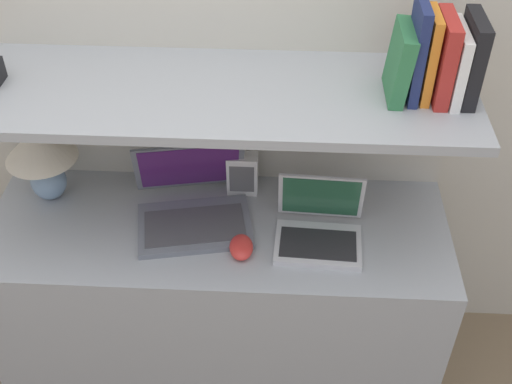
{
  "coord_description": "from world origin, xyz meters",
  "views": [
    {
      "loc": [
        0.19,
        -1.16,
        2.04
      ],
      "look_at": [
        0.12,
        0.25,
        0.85
      ],
      "focal_mm": 45.0,
      "sensor_mm": 36.0,
      "label": 1
    }
  ],
  "objects_px": {
    "book_black": "(471,59)",
    "laptop_small": "(319,228)",
    "router_box": "(242,174)",
    "book_orange": "(428,56)",
    "table_lamp": "(41,152)",
    "laptop_large": "(193,206)",
    "book_navy": "(416,51)",
    "book_white": "(456,63)",
    "book_red": "(443,58)",
    "computer_mouse": "(241,247)",
    "book_green": "(400,63)"
  },
  "relations": [
    {
      "from": "table_lamp",
      "to": "book_black",
      "type": "bearing_deg",
      "value": -2.54
    },
    {
      "from": "computer_mouse",
      "to": "book_orange",
      "type": "distance_m",
      "value": 0.74
    },
    {
      "from": "book_orange",
      "to": "book_green",
      "type": "bearing_deg",
      "value": 180.0
    },
    {
      "from": "book_white",
      "to": "computer_mouse",
      "type": "bearing_deg",
      "value": -162.96
    },
    {
      "from": "laptop_large",
      "to": "book_black",
      "type": "bearing_deg",
      "value": 1.97
    },
    {
      "from": "laptop_small",
      "to": "computer_mouse",
      "type": "bearing_deg",
      "value": -163.54
    },
    {
      "from": "book_orange",
      "to": "book_green",
      "type": "distance_m",
      "value": 0.07
    },
    {
      "from": "laptop_large",
      "to": "book_green",
      "type": "relative_size",
      "value": 2.06
    },
    {
      "from": "computer_mouse",
      "to": "book_orange",
      "type": "height_order",
      "value": "book_orange"
    },
    {
      "from": "book_navy",
      "to": "table_lamp",
      "type": "bearing_deg",
      "value": 177.13
    },
    {
      "from": "computer_mouse",
      "to": "router_box",
      "type": "relative_size",
      "value": 0.76
    },
    {
      "from": "laptop_large",
      "to": "book_orange",
      "type": "xyz_separation_m",
      "value": [
        0.63,
        0.03,
        0.51
      ]
    },
    {
      "from": "book_orange",
      "to": "book_green",
      "type": "xyz_separation_m",
      "value": [
        -0.07,
        0.0,
        -0.02
      ]
    },
    {
      "from": "computer_mouse",
      "to": "book_navy",
      "type": "xyz_separation_m",
      "value": [
        0.44,
        0.17,
        0.55
      ]
    },
    {
      "from": "table_lamp",
      "to": "book_white",
      "type": "xyz_separation_m",
      "value": [
        1.17,
        -0.05,
        0.36
      ]
    },
    {
      "from": "book_navy",
      "to": "book_orange",
      "type": "bearing_deg",
      "value": 0.0
    },
    {
      "from": "router_box",
      "to": "laptop_large",
      "type": "bearing_deg",
      "value": -136.02
    },
    {
      "from": "laptop_small",
      "to": "book_black",
      "type": "bearing_deg",
      "value": 15.82
    },
    {
      "from": "book_orange",
      "to": "book_navy",
      "type": "distance_m",
      "value": 0.03
    },
    {
      "from": "book_black",
      "to": "book_navy",
      "type": "relative_size",
      "value": 0.86
    },
    {
      "from": "book_green",
      "to": "book_white",
      "type": "bearing_deg",
      "value": 0.0
    },
    {
      "from": "book_red",
      "to": "laptop_large",
      "type": "bearing_deg",
      "value": -177.83
    },
    {
      "from": "router_box",
      "to": "book_orange",
      "type": "xyz_separation_m",
      "value": [
        0.49,
        -0.11,
        0.49
      ]
    },
    {
      "from": "book_red",
      "to": "book_orange",
      "type": "height_order",
      "value": "book_orange"
    },
    {
      "from": "computer_mouse",
      "to": "book_red",
      "type": "relative_size",
      "value": 0.49
    },
    {
      "from": "table_lamp",
      "to": "laptop_large",
      "type": "bearing_deg",
      "value": -9.52
    },
    {
      "from": "book_black",
      "to": "book_green",
      "type": "relative_size",
      "value": 1.16
    },
    {
      "from": "laptop_small",
      "to": "book_white",
      "type": "height_order",
      "value": "book_white"
    },
    {
      "from": "table_lamp",
      "to": "laptop_small",
      "type": "distance_m",
      "value": 0.87
    },
    {
      "from": "book_green",
      "to": "table_lamp",
      "type": "bearing_deg",
      "value": 177.03
    },
    {
      "from": "router_box",
      "to": "book_navy",
      "type": "relative_size",
      "value": 0.55
    },
    {
      "from": "router_box",
      "to": "book_orange",
      "type": "bearing_deg",
      "value": -12.97
    },
    {
      "from": "book_red",
      "to": "book_white",
      "type": "bearing_deg",
      "value": 0.0
    },
    {
      "from": "computer_mouse",
      "to": "book_green",
      "type": "bearing_deg",
      "value": 22.5
    },
    {
      "from": "book_black",
      "to": "book_white",
      "type": "height_order",
      "value": "book_black"
    },
    {
      "from": "book_red",
      "to": "router_box",
      "type": "bearing_deg",
      "value": 167.94
    },
    {
      "from": "book_black",
      "to": "book_green",
      "type": "distance_m",
      "value": 0.18
    },
    {
      "from": "table_lamp",
      "to": "book_white",
      "type": "height_order",
      "value": "book_white"
    },
    {
      "from": "book_navy",
      "to": "book_green",
      "type": "xyz_separation_m",
      "value": [
        -0.04,
        0.0,
        -0.03
      ]
    },
    {
      "from": "table_lamp",
      "to": "book_orange",
      "type": "bearing_deg",
      "value": -2.79
    },
    {
      "from": "book_white",
      "to": "book_navy",
      "type": "relative_size",
      "value": 0.75
    },
    {
      "from": "book_black",
      "to": "laptop_small",
      "type": "bearing_deg",
      "value": -164.18
    },
    {
      "from": "laptop_large",
      "to": "book_navy",
      "type": "relative_size",
      "value": 1.53
    },
    {
      "from": "book_green",
      "to": "laptop_small",
      "type": "bearing_deg",
      "value": -150.51
    },
    {
      "from": "computer_mouse",
      "to": "book_green",
      "type": "distance_m",
      "value": 0.68
    },
    {
      "from": "router_box",
      "to": "table_lamp",
      "type": "bearing_deg",
      "value": -174.52
    },
    {
      "from": "book_red",
      "to": "book_navy",
      "type": "bearing_deg",
      "value": 180.0
    },
    {
      "from": "book_black",
      "to": "book_orange",
      "type": "height_order",
      "value": "book_orange"
    },
    {
      "from": "book_white",
      "to": "book_red",
      "type": "xyz_separation_m",
      "value": [
        -0.03,
        0.0,
        0.01
      ]
    },
    {
      "from": "laptop_large",
      "to": "book_red",
      "type": "distance_m",
      "value": 0.84
    }
  ]
}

